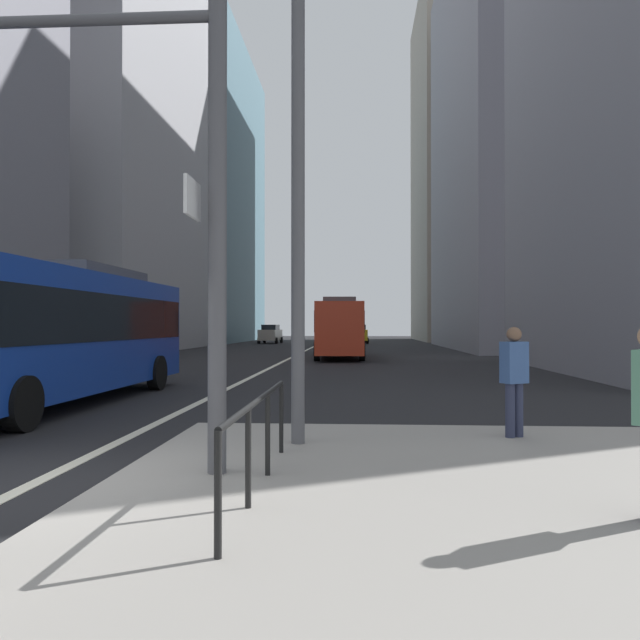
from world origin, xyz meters
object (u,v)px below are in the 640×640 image
object	(u,v)px
city_bus_blue_oncoming	(57,327)
car_receding_near	(358,334)
traffic_signal_gantry	(65,142)
car_oncoming_mid	(270,334)
street_lamp_post	(298,96)
pedestrian_waiting	(514,376)
city_bus_red_receding	(340,326)

from	to	relation	value
city_bus_blue_oncoming	car_receding_near	bearing A→B (deg)	81.85
traffic_signal_gantry	car_oncoming_mid	bearing A→B (deg)	95.66
city_bus_blue_oncoming	street_lamp_post	size ratio (longest dim) A/B	1.38
car_receding_near	traffic_signal_gantry	distance (m)	56.77
car_receding_near	street_lamp_post	world-z (taller)	street_lamp_post
car_oncoming_mid	street_lamp_post	world-z (taller)	street_lamp_post
traffic_signal_gantry	car_receding_near	bearing A→B (deg)	86.42
car_oncoming_mid	pedestrian_waiting	world-z (taller)	car_oncoming_mid
car_receding_near	traffic_signal_gantry	world-z (taller)	traffic_signal_gantry
city_bus_blue_oncoming	traffic_signal_gantry	xyz separation A→B (m)	(3.58, -6.92, 2.25)
car_receding_near	city_bus_red_receding	bearing A→B (deg)	-92.23
city_bus_blue_oncoming	pedestrian_waiting	world-z (taller)	city_bus_blue_oncoming
car_receding_near	street_lamp_post	bearing A→B (deg)	-90.96
pedestrian_waiting	traffic_signal_gantry	bearing A→B (deg)	-156.59
city_bus_blue_oncoming	city_bus_red_receding	bearing A→B (deg)	74.57
city_bus_red_receding	traffic_signal_gantry	distance (m)	28.96
city_bus_blue_oncoming	car_oncoming_mid	xyz separation A→B (m)	(-2.00, 49.34, -0.85)
car_oncoming_mid	traffic_signal_gantry	xyz separation A→B (m)	(5.58, -56.27, 3.09)
street_lamp_post	pedestrian_waiting	world-z (taller)	street_lamp_post
car_oncoming_mid	traffic_signal_gantry	distance (m)	56.63
city_bus_blue_oncoming	street_lamp_post	bearing A→B (deg)	-39.19
car_oncoming_mid	pedestrian_waiting	xyz separation A→B (m)	(11.50, -53.70, 0.11)
car_receding_near	pedestrian_waiting	xyz separation A→B (m)	(2.39, -54.01, 0.11)
car_oncoming_mid	pedestrian_waiting	bearing A→B (deg)	-77.91
city_bus_blue_oncoming	pedestrian_waiting	bearing A→B (deg)	-24.63
street_lamp_post	city_bus_blue_oncoming	bearing A→B (deg)	140.81
car_oncoming_mid	traffic_signal_gantry	size ratio (longest dim) A/B	0.75
city_bus_blue_oncoming	traffic_signal_gantry	world-z (taller)	traffic_signal_gantry
city_bus_red_receding	traffic_signal_gantry	world-z (taller)	traffic_signal_gantry
car_oncoming_mid	car_receding_near	world-z (taller)	same
city_bus_blue_oncoming	street_lamp_post	distance (m)	8.71
city_bus_red_receding	street_lamp_post	world-z (taller)	street_lamp_post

